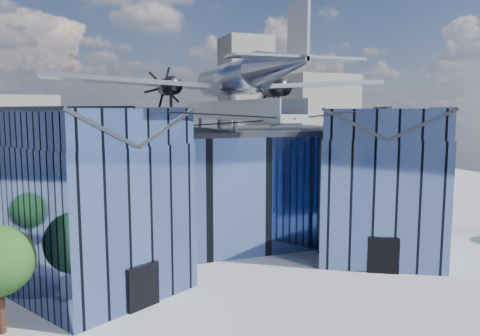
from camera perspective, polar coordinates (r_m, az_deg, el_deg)
name	(u,v)px	position (r m, az deg, el deg)	size (l,w,h in m)	color
ground_plane	(249,267)	(35.47, 1.15, -12.00)	(120.00, 120.00, 0.00)	gray
museum	(224,182)	(39.46, -1.93, -1.75)	(32.88, 24.50, 17.60)	#4F67A1
bg_towers	(150,119)	(82.83, -10.87, 5.86)	(77.00, 24.50, 26.00)	slate
tree_side_e	(403,187)	(50.42, 19.22, -2.25)	(4.48, 4.48, 5.57)	black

